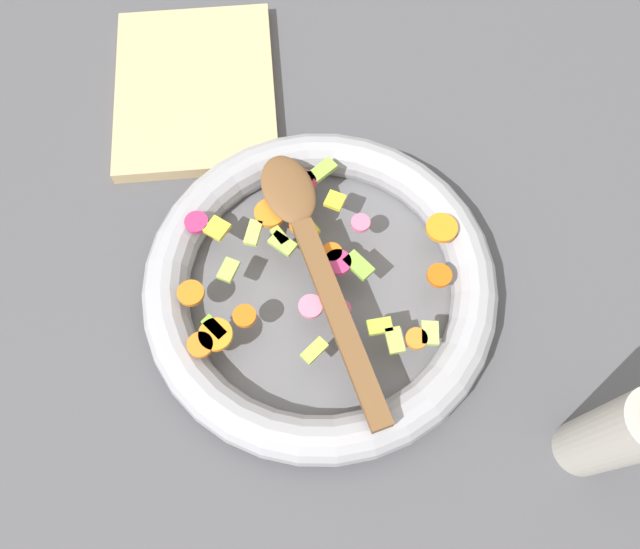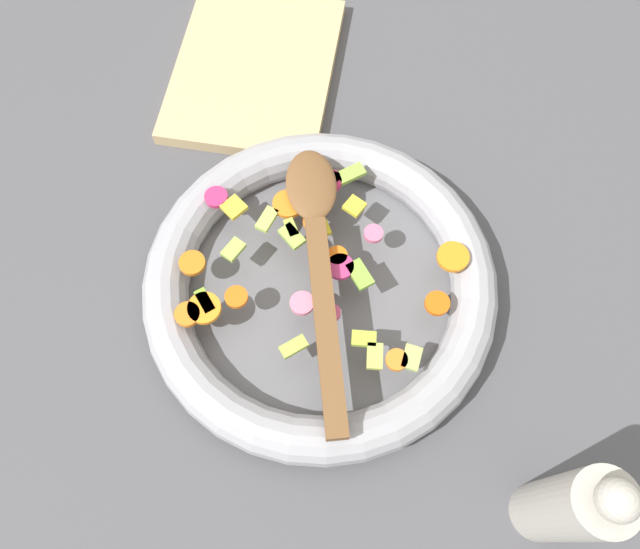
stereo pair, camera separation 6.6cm
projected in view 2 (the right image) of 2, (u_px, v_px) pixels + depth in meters
The scene contains 6 objects.
ground_plane at pixel (320, 292), 0.70m from camera, with size 4.00×4.00×0.00m, color #4C4C51.
skillet at pixel (320, 285), 0.68m from camera, with size 0.39×0.39×0.05m.
chopped_vegetables at pixel (308, 261), 0.66m from camera, with size 0.24×0.31×0.01m.
wooden_spoon at pixel (318, 250), 0.65m from camera, with size 0.32×0.12×0.01m.
pepper_mill at pixel (570, 507), 0.53m from camera, with size 0.05×0.05×0.20m.
cutting_board at pixel (255, 69), 0.82m from camera, with size 0.26×0.20×0.02m.
Camera 2 is at (-0.26, -0.04, 0.65)m, focal length 35.00 mm.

